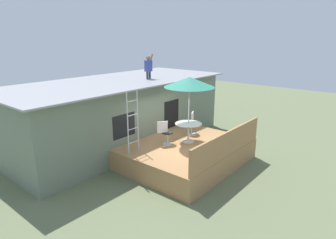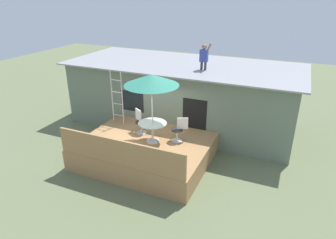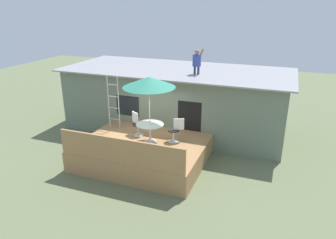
# 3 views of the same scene
# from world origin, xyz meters

# --- Properties ---
(ground_plane) EXTENTS (40.00, 40.00, 0.00)m
(ground_plane) POSITION_xyz_m (0.00, 0.00, 0.00)
(ground_plane) COLOR #66704C
(house) EXTENTS (10.50, 4.50, 2.90)m
(house) POSITION_xyz_m (0.00, 3.60, 1.46)
(house) COLOR slate
(house) RESTS_ON ground
(deck) EXTENTS (4.63, 3.99, 0.80)m
(deck) POSITION_xyz_m (0.00, 0.00, 0.40)
(deck) COLOR #A87A4C
(deck) RESTS_ON ground
(deck_railing) EXTENTS (4.53, 0.08, 0.90)m
(deck_railing) POSITION_xyz_m (0.00, -1.95, 1.25)
(deck_railing) COLOR #A87A4C
(deck_railing) RESTS_ON deck
(patio_table) EXTENTS (1.04, 1.04, 0.74)m
(patio_table) POSITION_xyz_m (0.26, -0.07, 1.39)
(patio_table) COLOR silver
(patio_table) RESTS_ON deck
(patio_umbrella) EXTENTS (1.90, 1.90, 2.54)m
(patio_umbrella) POSITION_xyz_m (0.26, -0.07, 3.15)
(patio_umbrella) COLOR silver
(patio_umbrella) RESTS_ON deck
(step_ladder) EXTENTS (0.52, 0.04, 2.20)m
(step_ladder) POSITION_xyz_m (-1.80, 0.85, 1.90)
(step_ladder) COLOR silver
(step_ladder) RESTS_ON deck
(person_figure) EXTENTS (0.47, 0.20, 1.11)m
(person_figure) POSITION_xyz_m (1.18, 2.87, 3.51)
(person_figure) COLOR #33384C
(person_figure) RESTS_ON house
(patio_chair_left) EXTENTS (0.57, 0.45, 0.92)m
(patio_chair_left) POSITION_xyz_m (-0.52, 0.42, 1.26)
(patio_chair_left) COLOR silver
(patio_chair_left) RESTS_ON deck
(patio_chair_right) EXTENTS (0.59, 0.44, 0.92)m
(patio_chair_right) POSITION_xyz_m (1.11, 0.36, 1.26)
(patio_chair_right) COLOR silver
(patio_chair_right) RESTS_ON deck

